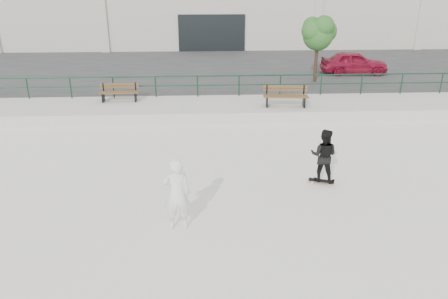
{
  "coord_description": "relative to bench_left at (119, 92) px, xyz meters",
  "views": [
    {
      "loc": [
        -0.75,
        -9.76,
        6.06
      ],
      "look_at": [
        -0.16,
        2.0,
        1.28
      ],
      "focal_mm": 35.0,
      "sensor_mm": 36.0,
      "label": 1
    }
  ],
  "objects": [
    {
      "name": "red_car",
      "position": [
        12.8,
        5.32,
        0.25
      ],
      "size": [
        3.91,
        1.75,
        1.3
      ],
      "primitive_type": "imported",
      "rotation": [
        0.0,
        0.0,
        1.52
      ],
      "color": "maroon",
      "rests_on": "parking_strip"
    },
    {
      "name": "tree",
      "position": [
        10.05,
        3.4,
        2.25
      ],
      "size": [
        1.99,
        1.77,
        3.54
      ],
      "color": "#412E20",
      "rests_on": "parking_strip"
    },
    {
      "name": "ground",
      "position": [
        4.63,
        -10.21,
        -0.91
      ],
      "size": [
        120.0,
        120.0,
        0.0
      ],
      "primitive_type": "plane",
      "color": "silver",
      "rests_on": "ground"
    },
    {
      "name": "skateboard",
      "position": [
        7.49,
        -7.98,
        -0.83
      ],
      "size": [
        0.8,
        0.45,
        0.09
      ],
      "rotation": [
        0.0,
        0.0,
        -0.34
      ],
      "color": "black",
      "rests_on": "ground"
    },
    {
      "name": "parking_strip",
      "position": [
        4.63,
        7.79,
        -0.66
      ],
      "size": [
        60.0,
        14.0,
        0.5
      ],
      "primitive_type": "cube",
      "color": "#313131",
      "rests_on": "ground"
    },
    {
      "name": "bench_right",
      "position": [
        7.56,
        -1.22,
        0.05
      ],
      "size": [
        2.03,
        0.75,
        0.91
      ],
      "rotation": [
        0.0,
        0.0,
        -0.09
      ],
      "color": "brown",
      "rests_on": "ledge"
    },
    {
      "name": "bench_left",
      "position": [
        0.0,
        0.0,
        0.0
      ],
      "size": [
        1.79,
        0.57,
        0.82
      ],
      "rotation": [
        0.0,
        0.0,
        0.03
      ],
      "color": "brown",
      "rests_on": "ledge"
    },
    {
      "name": "standing_skater",
      "position": [
        7.49,
        -7.98,
        0.02
      ],
      "size": [
        1.0,
        0.91,
        1.67
      ],
      "primitive_type": "imported",
      "rotation": [
        0.0,
        0.0,
        2.72
      ],
      "color": "black",
      "rests_on": "skateboard"
    },
    {
      "name": "seated_skater",
      "position": [
        3.18,
        -10.29,
        0.05
      ],
      "size": [
        0.74,
        0.52,
        1.92
      ],
      "primitive_type": "imported",
      "rotation": [
        0.0,
        0.0,
        3.23
      ],
      "color": "white",
      "rests_on": "ground"
    },
    {
      "name": "ledge",
      "position": [
        4.63,
        -0.71,
        -0.66
      ],
      "size": [
        30.0,
        3.0,
        0.5
      ],
      "primitive_type": "cube",
      "color": "beige",
      "rests_on": "ground"
    },
    {
      "name": "railing",
      "position": [
        4.63,
        0.59,
        0.34
      ],
      "size": [
        28.0,
        0.06,
        1.03
      ],
      "color": "#153B25",
      "rests_on": "ledge"
    }
  ]
}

